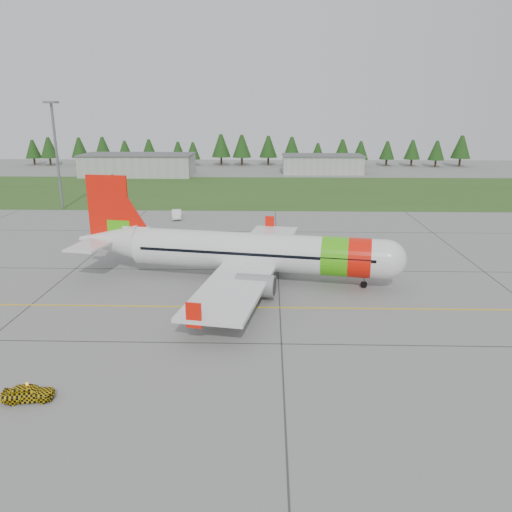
{
  "coord_description": "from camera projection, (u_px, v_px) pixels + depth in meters",
  "views": [
    {
      "loc": [
        8.91,
        -38.03,
        18.86
      ],
      "look_at": [
        7.5,
        13.2,
        3.8
      ],
      "focal_mm": 35.0,
      "sensor_mm": 36.0,
      "label": 1
    }
  ],
  "objects": [
    {
      "name": "service_van",
      "position": [
        176.0,
        205.0,
        89.21
      ],
      "size": [
        1.95,
        1.88,
        4.81
      ],
      "primitive_type": "imported",
      "rotation": [
        0.0,
        0.0,
        0.2
      ],
      "color": "white",
      "rests_on": "ground"
    },
    {
      "name": "aircraft",
      "position": [
        249.0,
        252.0,
        56.61
      ],
      "size": [
        38.13,
        35.59,
        11.62
      ],
      "rotation": [
        0.0,
        0.0,
        -0.18
      ],
      "color": "white",
      "rests_on": "ground"
    },
    {
      "name": "grass_strip",
      "position": [
        233.0,
        191.0,
        120.67
      ],
      "size": [
        320.0,
        50.0,
        0.03
      ],
      "primitive_type": "cube",
      "color": "#30561E",
      "rests_on": "ground"
    },
    {
      "name": "ground",
      "position": [
        163.0,
        343.0,
        42.03
      ],
      "size": [
        320.0,
        320.0,
        0.0
      ],
      "primitive_type": "plane",
      "color": "gray",
      "rests_on": "ground"
    },
    {
      "name": "hangar_west",
      "position": [
        139.0,
        165.0,
        147.48
      ],
      "size": [
        32.0,
        14.0,
        6.0
      ],
      "primitive_type": "cube",
      "color": "#A8A8A3",
      "rests_on": "ground"
    },
    {
      "name": "follow_me_car",
      "position": [
        26.0,
        378.0,
        33.22
      ],
      "size": [
        1.32,
        1.5,
        3.34
      ],
      "primitive_type": "imported",
      "rotation": [
        0.0,
        0.0,
        1.72
      ],
      "color": "yellow",
      "rests_on": "ground"
    },
    {
      "name": "hangar_east",
      "position": [
        322.0,
        165.0,
        153.8
      ],
      "size": [
        24.0,
        12.0,
        5.2
      ],
      "primitive_type": "cube",
      "color": "#A8A8A3",
      "rests_on": "ground"
    },
    {
      "name": "treeline",
      "position": [
        244.0,
        151.0,
        172.97
      ],
      "size": [
        160.0,
        8.0,
        10.0
      ],
      "primitive_type": null,
      "color": "#1C3F14",
      "rests_on": "ground"
    },
    {
      "name": "floodlight_mast",
      "position": [
        57.0,
        158.0,
        95.69
      ],
      "size": [
        0.5,
        0.5,
        20.0
      ],
      "primitive_type": "cylinder",
      "color": "slate",
      "rests_on": "ground"
    },
    {
      "name": "taxi_guideline",
      "position": [
        180.0,
        306.0,
        49.7
      ],
      "size": [
        120.0,
        0.25,
        0.02
      ],
      "primitive_type": "cube",
      "color": "gold",
      "rests_on": "ground"
    }
  ]
}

